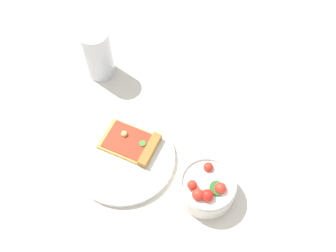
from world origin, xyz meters
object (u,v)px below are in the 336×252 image
at_px(plate, 122,158).
at_px(salad_bowl, 206,187).
at_px(pizza_slice_main, 133,144).
at_px(soda_glass, 97,54).
at_px(paper_napkin, 251,120).

xyz_separation_m(plate, salad_bowl, (0.18, -0.08, 0.02)).
bearing_deg(pizza_slice_main, plate, -131.81).
height_order(pizza_slice_main, salad_bowl, salad_bowl).
bearing_deg(soda_glass, plate, -74.58).
xyz_separation_m(salad_bowl, paper_napkin, (0.12, 0.18, -0.03)).
xyz_separation_m(plate, paper_napkin, (0.30, 0.10, -0.01)).
bearing_deg(paper_napkin, pizza_slice_main, -164.90).
bearing_deg(plate, salad_bowl, -23.93).
distance_m(pizza_slice_main, paper_napkin, 0.28).
xyz_separation_m(plate, pizza_slice_main, (0.03, 0.03, 0.01)).
bearing_deg(salad_bowl, soda_glass, 127.10).
bearing_deg(plate, paper_napkin, 18.84).
bearing_deg(salad_bowl, paper_napkin, 57.33).
relative_size(plate, pizza_slice_main, 1.56).
distance_m(plate, salad_bowl, 0.20).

